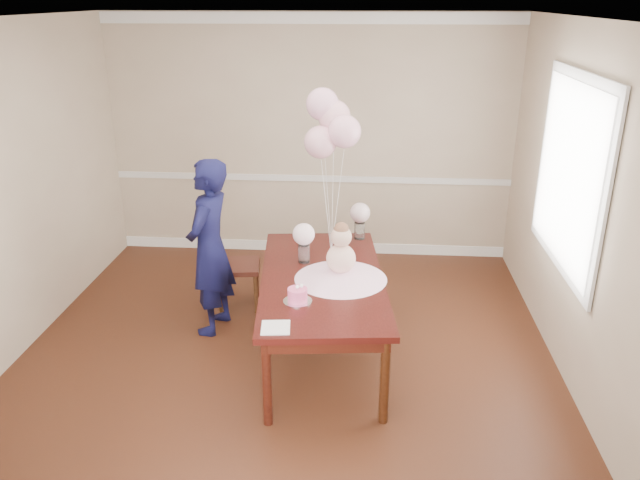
# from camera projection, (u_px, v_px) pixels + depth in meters

# --- Properties ---
(floor) EXTENTS (4.50, 5.00, 0.00)m
(floor) POSITION_uv_depth(u_px,v_px,m) (283.00, 366.00, 5.14)
(floor) COLOR black
(floor) RESTS_ON ground
(ceiling) EXTENTS (4.50, 5.00, 0.02)m
(ceiling) POSITION_uv_depth(u_px,v_px,m) (275.00, 19.00, 4.15)
(ceiling) COLOR white
(ceiling) RESTS_ON wall_back
(wall_back) EXTENTS (4.50, 0.02, 2.70)m
(wall_back) POSITION_uv_depth(u_px,v_px,m) (310.00, 139.00, 6.96)
(wall_back) COLOR tan
(wall_back) RESTS_ON floor
(wall_front) EXTENTS (4.50, 0.02, 2.70)m
(wall_front) POSITION_uv_depth(u_px,v_px,m) (187.00, 427.00, 2.32)
(wall_front) COLOR tan
(wall_front) RESTS_ON floor
(wall_right) EXTENTS (0.02, 5.00, 2.70)m
(wall_right) POSITION_uv_depth(u_px,v_px,m) (590.00, 219.00, 4.48)
(wall_right) COLOR tan
(wall_right) RESTS_ON floor
(chair_rail_trim) EXTENTS (4.50, 0.02, 0.07)m
(chair_rail_trim) POSITION_uv_depth(u_px,v_px,m) (311.00, 178.00, 7.12)
(chair_rail_trim) COLOR silver
(chair_rail_trim) RESTS_ON wall_back
(crown_molding) EXTENTS (4.50, 0.02, 0.12)m
(crown_molding) POSITION_uv_depth(u_px,v_px,m) (310.00, 18.00, 6.48)
(crown_molding) COLOR silver
(crown_molding) RESTS_ON wall_back
(baseboard_trim) EXTENTS (4.50, 0.02, 0.12)m
(baseboard_trim) POSITION_uv_depth(u_px,v_px,m) (311.00, 246.00, 7.42)
(baseboard_trim) COLOR white
(baseboard_trim) RESTS_ON floor
(window_frame) EXTENTS (0.02, 1.66, 1.56)m
(window_frame) POSITION_uv_depth(u_px,v_px,m) (570.00, 174.00, 4.87)
(window_frame) COLOR silver
(window_frame) RESTS_ON wall_right
(window_blinds) EXTENTS (0.01, 1.50, 1.40)m
(window_blinds) POSITION_uv_depth(u_px,v_px,m) (568.00, 174.00, 4.87)
(window_blinds) COLOR white
(window_blinds) RESTS_ON wall_right
(dining_table_top) EXTENTS (1.18, 2.05, 0.05)m
(dining_table_top) POSITION_uv_depth(u_px,v_px,m) (322.00, 279.00, 5.04)
(dining_table_top) COLOR black
(dining_table_top) RESTS_ON table_leg_fl
(table_apron) EXTENTS (1.07, 1.94, 0.10)m
(table_apron) POSITION_uv_depth(u_px,v_px,m) (322.00, 287.00, 5.07)
(table_apron) COLOR black
(table_apron) RESTS_ON table_leg_fl
(table_leg_fl) EXTENTS (0.08, 0.08, 0.68)m
(table_leg_fl) POSITION_uv_depth(u_px,v_px,m) (267.00, 383.00, 4.33)
(table_leg_fl) COLOR black
(table_leg_fl) RESTS_ON floor
(table_leg_fr) EXTENTS (0.08, 0.08, 0.68)m
(table_leg_fr) POSITION_uv_depth(u_px,v_px,m) (385.00, 381.00, 4.35)
(table_leg_fr) COLOR black
(table_leg_fr) RESTS_ON floor
(table_leg_bl) EXTENTS (0.08, 0.08, 0.68)m
(table_leg_bl) POSITION_uv_depth(u_px,v_px,m) (277.00, 274.00, 6.00)
(table_leg_bl) COLOR black
(table_leg_bl) RESTS_ON floor
(table_leg_br) EXTENTS (0.08, 0.08, 0.68)m
(table_leg_br) POSITION_uv_depth(u_px,v_px,m) (362.00, 274.00, 6.02)
(table_leg_br) COLOR black
(table_leg_br) RESTS_ON floor
(baby_skirt) EXTENTS (0.82, 0.82, 0.10)m
(baby_skirt) POSITION_uv_depth(u_px,v_px,m) (341.00, 273.00, 4.97)
(baby_skirt) COLOR #FFBBDE
(baby_skirt) RESTS_ON dining_table_top
(baby_torso) EXTENTS (0.23, 0.23, 0.23)m
(baby_torso) POSITION_uv_depth(u_px,v_px,m) (341.00, 259.00, 4.93)
(baby_torso) COLOR pink
(baby_torso) RESTS_ON baby_skirt
(baby_head) EXTENTS (0.17, 0.17, 0.17)m
(baby_head) POSITION_uv_depth(u_px,v_px,m) (341.00, 237.00, 4.86)
(baby_head) COLOR #D4A992
(baby_head) RESTS_ON baby_torso
(baby_hair) EXTENTS (0.12, 0.12, 0.12)m
(baby_hair) POSITION_uv_depth(u_px,v_px,m) (341.00, 230.00, 4.84)
(baby_hair) COLOR brown
(baby_hair) RESTS_ON baby_head
(cake_platter) EXTENTS (0.24, 0.24, 0.01)m
(cake_platter) POSITION_uv_depth(u_px,v_px,m) (298.00, 301.00, 4.62)
(cake_platter) COLOR silver
(cake_platter) RESTS_ON dining_table_top
(birthday_cake) EXTENTS (0.16, 0.16, 0.10)m
(birthday_cake) POSITION_uv_depth(u_px,v_px,m) (297.00, 295.00, 4.60)
(birthday_cake) COLOR #EC4A86
(birthday_cake) RESTS_ON cake_platter
(cake_flower_a) EXTENTS (0.03, 0.03, 0.03)m
(cake_flower_a) POSITION_uv_depth(u_px,v_px,m) (297.00, 287.00, 4.57)
(cake_flower_a) COLOR white
(cake_flower_a) RESTS_ON birthday_cake
(cake_flower_b) EXTENTS (0.03, 0.03, 0.03)m
(cake_flower_b) POSITION_uv_depth(u_px,v_px,m) (301.00, 286.00, 4.59)
(cake_flower_b) COLOR white
(cake_flower_b) RESTS_ON birthday_cake
(rose_vase_near) EXTENTS (0.11, 0.11, 0.16)m
(rose_vase_near) POSITION_uv_depth(u_px,v_px,m) (304.00, 254.00, 5.27)
(rose_vase_near) COLOR silver
(rose_vase_near) RESTS_ON dining_table_top
(roses_near) EXTENTS (0.19, 0.19, 0.19)m
(roses_near) POSITION_uv_depth(u_px,v_px,m) (304.00, 234.00, 5.21)
(roses_near) COLOR silver
(roses_near) RESTS_ON rose_vase_near
(rose_vase_far) EXTENTS (0.11, 0.11, 0.16)m
(rose_vase_far) POSITION_uv_depth(u_px,v_px,m) (360.00, 231.00, 5.79)
(rose_vase_far) COLOR silver
(rose_vase_far) RESTS_ON dining_table_top
(roses_far) EXTENTS (0.19, 0.19, 0.19)m
(roses_far) POSITION_uv_depth(u_px,v_px,m) (360.00, 213.00, 5.72)
(roses_far) COLOR beige
(roses_far) RESTS_ON rose_vase_far
(napkin) EXTENTS (0.21, 0.21, 0.01)m
(napkin) POSITION_uv_depth(u_px,v_px,m) (276.00, 327.00, 4.25)
(napkin) COLOR white
(napkin) RESTS_ON dining_table_top
(balloon_weight) EXTENTS (0.04, 0.04, 0.02)m
(balloon_weight) POSITION_uv_depth(u_px,v_px,m) (331.00, 250.00, 5.53)
(balloon_weight) COLOR silver
(balloon_weight) RESTS_ON dining_table_top
(balloon_a) EXTENTS (0.27, 0.27, 0.27)m
(balloon_a) POSITION_uv_depth(u_px,v_px,m) (320.00, 142.00, 5.17)
(balloon_a) COLOR #DC9BAC
(balloon_a) RESTS_ON balloon_ribbon_a
(balloon_b) EXTENTS (0.27, 0.27, 0.27)m
(balloon_b) POSITION_uv_depth(u_px,v_px,m) (344.00, 132.00, 5.10)
(balloon_b) COLOR #E2A0B7
(balloon_b) RESTS_ON balloon_ribbon_b
(balloon_c) EXTENTS (0.27, 0.27, 0.27)m
(balloon_c) POSITION_uv_depth(u_px,v_px,m) (334.00, 116.00, 5.20)
(balloon_c) COLOR #DD9CAB
(balloon_c) RESTS_ON balloon_ribbon_c
(balloon_d) EXTENTS (0.27, 0.27, 0.27)m
(balloon_d) POSITION_uv_depth(u_px,v_px,m) (322.00, 104.00, 5.18)
(balloon_d) COLOR #D999B5
(balloon_d) RESTS_ON balloon_ribbon_d
(balloon_ribbon_a) EXTENTS (0.09, 0.01, 0.82)m
(balloon_ribbon_a) POSITION_uv_depth(u_px,v_px,m) (326.00, 206.00, 5.38)
(balloon_ribbon_a) COLOR white
(balloon_ribbon_a) RESTS_ON balloon_weight
(balloon_ribbon_b) EXTENTS (0.10, 0.04, 0.91)m
(balloon_ribbon_b) POSITION_uv_depth(u_px,v_px,m) (338.00, 201.00, 5.34)
(balloon_ribbon_b) COLOR white
(balloon_ribbon_b) RESTS_ON balloon_weight
(balloon_ribbon_c) EXTENTS (0.01, 0.09, 1.01)m
(balloon_ribbon_c) POSITION_uv_depth(u_px,v_px,m) (333.00, 193.00, 5.39)
(balloon_ribbon_c) COLOR white
(balloon_ribbon_c) RESTS_ON balloon_weight
(balloon_ribbon_d) EXTENTS (0.09, 0.09, 1.11)m
(balloon_ribbon_d) POSITION_uv_depth(u_px,v_px,m) (327.00, 188.00, 5.38)
(balloon_ribbon_d) COLOR silver
(balloon_ribbon_d) RESTS_ON balloon_weight
(dining_chair_seat) EXTENTS (0.46, 0.46, 0.05)m
(dining_chair_seat) POSITION_uv_depth(u_px,v_px,m) (238.00, 266.00, 6.00)
(dining_chair_seat) COLOR #38150F
(dining_chair_seat) RESTS_ON chair_leg_fl
(chair_leg_fl) EXTENTS (0.04, 0.04, 0.40)m
(chair_leg_fl) POSITION_uv_depth(u_px,v_px,m) (220.00, 295.00, 5.91)
(chair_leg_fl) COLOR #321C0D
(chair_leg_fl) RESTS_ON floor
(chair_leg_fr) EXTENTS (0.04, 0.04, 0.40)m
(chair_leg_fr) POSITION_uv_depth(u_px,v_px,m) (256.00, 294.00, 5.93)
(chair_leg_fr) COLOR #3D2110
(chair_leg_fr) RESTS_ON floor
(chair_leg_bl) EXTENTS (0.04, 0.04, 0.40)m
(chair_leg_bl) POSITION_uv_depth(u_px,v_px,m) (223.00, 280.00, 6.22)
(chair_leg_bl) COLOR #38200F
(chair_leg_bl) RESTS_ON floor
(chair_leg_br) EXTENTS (0.04, 0.04, 0.40)m
(chair_leg_br) POSITION_uv_depth(u_px,v_px,m) (257.00, 279.00, 6.24)
(chair_leg_br) COLOR #3B1A10
(chair_leg_br) RESTS_ON floor
(chair_back_post_l) EXTENTS (0.04, 0.04, 0.52)m
(chair_back_post_l) POSITION_uv_depth(u_px,v_px,m) (215.00, 247.00, 5.73)
(chair_back_post_l) COLOR #39200F
(chair_back_post_l) RESTS_ON dining_chair_seat
(chair_back_post_r) EXTENTS (0.04, 0.04, 0.52)m
(chair_back_post_r) POSITION_uv_depth(u_px,v_px,m) (218.00, 234.00, 6.04)
(chair_back_post_r) COLOR #381E0F
(chair_back_post_r) RESTS_ON dining_chair_seat
(chair_slat_low) EXTENTS (0.08, 0.37, 0.05)m
(chair_slat_low) POSITION_uv_depth(u_px,v_px,m) (218.00, 252.00, 5.93)
(chair_slat_low) COLOR #3D2210
(chair_slat_low) RESTS_ON dining_chair_seat
(chair_slat_mid) EXTENTS (0.08, 0.37, 0.05)m
(chair_slat_mid) POSITION_uv_depth(u_px,v_px,m) (217.00, 237.00, 5.87)
(chair_slat_mid) COLOR #331A0D
(chair_slat_mid) RESTS_ON dining_chair_seat
(chair_slat_top) EXTENTS (0.08, 0.37, 0.05)m
(chair_slat_top) POSITION_uv_depth(u_px,v_px,m) (216.00, 222.00, 5.82)
(chair_slat_top) COLOR #33160D
(chair_slat_top) RESTS_ON dining_chair_seat
(woman) EXTENTS (0.48, 0.64, 1.59)m
(woman) POSITION_uv_depth(u_px,v_px,m) (210.00, 248.00, 5.45)
(woman) COLOR black
(woman) RESTS_ON floor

